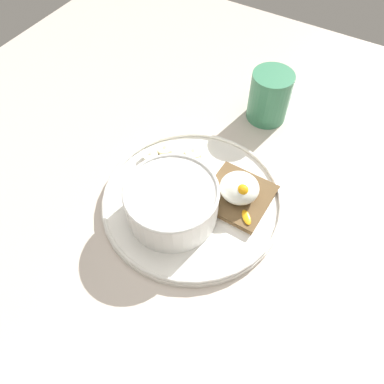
{
  "coord_description": "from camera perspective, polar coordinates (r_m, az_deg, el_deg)",
  "views": [
    {
      "loc": [
        -17.32,
        29.27,
        52.52
      ],
      "look_at": [
        0.0,
        0.0,
        5.0
      ],
      "focal_mm": 35.0,
      "sensor_mm": 36.0,
      "label": 1
    }
  ],
  "objects": [
    {
      "name": "banana_slice_inner",
      "position": [
        0.65,
        -6.34,
        5.44
      ],
      "size": [
        3.64,
        3.69,
        1.55
      ],
      "color": "#EFE9C6",
      "rests_on": "plate"
    },
    {
      "name": "toast_slice",
      "position": [
        0.6,
        7.02,
        -0.62
      ],
      "size": [
        10.24,
        10.24,
        1.13
      ],
      "color": "brown",
      "rests_on": "plate"
    },
    {
      "name": "plate",
      "position": [
        0.6,
        -0.0,
        -1.22
      ],
      "size": [
        28.98,
        28.98,
        1.6
      ],
      "color": "white",
      "rests_on": "ground_plane"
    },
    {
      "name": "banana_slice_right",
      "position": [
        0.66,
        -4.17,
        6.42
      ],
      "size": [
        3.91,
        3.91,
        1.43
      ],
      "color": "#F6E9BA",
      "rests_on": "plate"
    },
    {
      "name": "banana_slice_back",
      "position": [
        0.64,
        0.47,
        3.98
      ],
      "size": [
        4.2,
        4.17,
        1.16
      ],
      "color": "beige",
      "rests_on": "plate"
    },
    {
      "name": "banana_slice_left",
      "position": [
        0.63,
        -3.22,
        3.7
      ],
      "size": [
        4.11,
        4.18,
        1.56
      ],
      "color": "#F8E5BE",
      "rests_on": "plate"
    },
    {
      "name": "poached_egg",
      "position": [
        0.58,
        7.27,
        0.57
      ],
      "size": [
        7.47,
        7.79,
        3.71
      ],
      "color": "white",
      "rests_on": "toast_slice"
    },
    {
      "name": "banana_slice_front",
      "position": [
        0.65,
        0.15,
        5.97
      ],
      "size": [
        4.53,
        4.5,
        1.6
      ],
      "color": "beige",
      "rests_on": "plate"
    },
    {
      "name": "oatmeal_bowl",
      "position": [
        0.56,
        -3.09,
        -1.57
      ],
      "size": [
        14.19,
        14.19,
        6.31
      ],
      "color": "white",
      "rests_on": "plate"
    },
    {
      "name": "ground_plane",
      "position": [
        0.62,
        -0.0,
        -2.16
      ],
      "size": [
        120.0,
        120.0,
        2.0
      ],
      "primitive_type": "cube",
      "color": "beige",
      "rests_on": "ground"
    },
    {
      "name": "coffee_mug",
      "position": [
        0.72,
        11.74,
        14.12
      ],
      "size": [
        7.54,
        7.54,
        9.58
      ],
      "color": "#3B825B",
      "rests_on": "ground_plane"
    }
  ]
}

